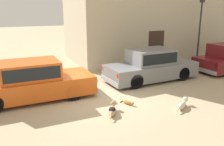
{
  "coord_description": "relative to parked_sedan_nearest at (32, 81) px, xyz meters",
  "views": [
    {
      "loc": [
        -3.22,
        -8.19,
        3.44
      ],
      "look_at": [
        0.57,
        0.2,
        0.9
      ],
      "focal_mm": 38.09,
      "sensor_mm": 36.0,
      "label": 1
    }
  ],
  "objects": [
    {
      "name": "ground_plane",
      "position": [
        2.44,
        -0.99,
        -0.74
      ],
      "size": [
        80.0,
        80.0,
        0.0
      ],
      "primitive_type": "plane",
      "color": "tan"
    },
    {
      "name": "parked_sedan_nearest",
      "position": [
        0.0,
        0.0,
        0.0
      ],
      "size": [
        4.79,
        1.87,
        1.5
      ],
      "rotation": [
        0.0,
        0.0,
        0.01
      ],
      "color": "#D15619",
      "rests_on": "ground_plane"
    },
    {
      "name": "parked_sedan_second",
      "position": [
        5.55,
        0.22,
        0.01
      ],
      "size": [
        4.72,
        1.92,
        1.54
      ],
      "rotation": [
        0.0,
        0.0,
        0.04
      ],
      "color": "slate",
      "rests_on": "ground_plane"
    },
    {
      "name": "stray_dog_spotted",
      "position": [
        2.25,
        -2.51,
        -0.58
      ],
      "size": [
        0.61,
        0.98,
        0.37
      ],
      "rotation": [
        0.0,
        0.0,
        1.05
      ],
      "color": "tan",
      "rests_on": "ground_plane"
    },
    {
      "name": "stray_dog_tan",
      "position": [
        4.73,
        -3.08,
        -0.6
      ],
      "size": [
        0.93,
        0.64,
        0.35
      ],
      "rotation": [
        0.0,
        0.0,
        0.57
      ],
      "color": "beige",
      "rests_on": "ground_plane"
    },
    {
      "name": "stray_cat",
      "position": [
        3.1,
        -2.01,
        -0.66
      ],
      "size": [
        0.35,
        0.64,
        0.16
      ],
      "rotation": [
        0.0,
        0.0,
        5.12
      ],
      "color": "#B77F3D",
      "rests_on": "ground_plane"
    },
    {
      "name": "street_lamp",
      "position": [
        10.35,
        2.21,
        1.82
      ],
      "size": [
        0.22,
        0.22,
        4.03
      ],
      "color": "#2D2B28",
      "rests_on": "ground_plane"
    }
  ]
}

